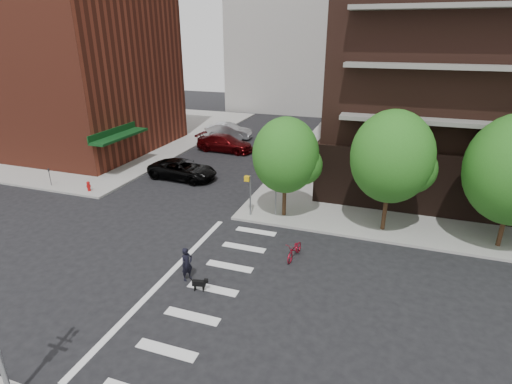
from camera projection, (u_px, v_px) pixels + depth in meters
ground at (156, 277)px, 19.07m from camera, size 120.00×120.00×0.00m
sidewalk_nw at (85, 131)px, 47.13m from camera, size 31.00×33.00×0.15m
crosswalk at (197, 286)px, 18.39m from camera, size 3.85×13.00×0.01m
midrise_nw at (49, 41)px, 37.81m from camera, size 21.40×15.50×20.00m
tree_a at (286, 155)px, 23.81m from camera, size 4.00×4.00×5.90m
tree_b at (392, 157)px, 21.79m from camera, size 4.50×4.50×6.65m
pedestrian_signal at (256, 189)px, 24.63m from camera, size 2.18×0.67×2.60m
fire_hydrant at (88, 186)px, 28.91m from camera, size 0.24×0.24×0.73m
parking_meter at (49, 175)px, 29.83m from camera, size 0.10×0.08×1.32m
parked_car_black at (183, 170)px, 31.64m from camera, size 2.90×5.65×1.53m
parked_car_maroon at (225, 143)px, 39.03m from camera, size 2.56×5.76×1.64m
parked_car_silver at (229, 131)px, 43.83m from camera, size 2.22×5.23×1.68m
scooter at (295, 250)px, 20.50m from camera, size 0.84×1.86×0.94m
dog_walker at (187, 264)px, 18.58m from camera, size 0.71×0.61×1.66m
dog at (200, 283)px, 17.92m from camera, size 0.74×0.32×0.61m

